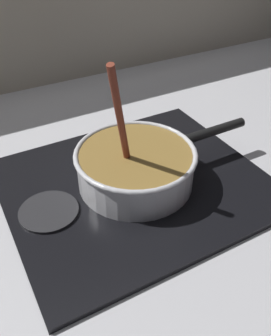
% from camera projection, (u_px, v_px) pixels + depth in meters
% --- Properties ---
extents(ground, '(2.40, 1.60, 0.04)m').
position_uv_depth(ground, '(120.00, 265.00, 0.67)').
color(ground, '#B7B7BC').
extents(hob_plate, '(0.56, 0.48, 0.01)m').
position_uv_depth(hob_plate, '(136.00, 184.00, 0.81)').
color(hob_plate, black).
rests_on(hob_plate, ground).
extents(burner_ring, '(0.20, 0.20, 0.01)m').
position_uv_depth(burner_ring, '(136.00, 180.00, 0.81)').
color(burner_ring, '#592D0C').
rests_on(burner_ring, hob_plate).
extents(spare_burner, '(0.12, 0.12, 0.01)m').
position_uv_depth(spare_burner, '(49.00, 211.00, 0.73)').
color(spare_burner, '#262628').
rests_on(spare_burner, hob_plate).
extents(cooking_pan, '(0.43, 0.26, 0.30)m').
position_uv_depth(cooking_pan, '(136.00, 166.00, 0.78)').
color(cooking_pan, silver).
rests_on(cooking_pan, hob_plate).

